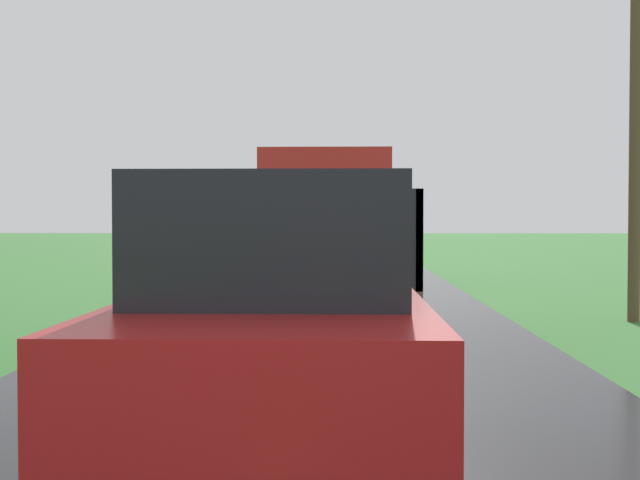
% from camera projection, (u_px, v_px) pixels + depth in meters
% --- Properties ---
extents(banana_truck_near, '(2.38, 5.82, 2.80)m').
position_uv_depth(banana_truck_near, '(325.00, 238.00, 12.35)').
color(banana_truck_near, '#2D2D30').
rests_on(banana_truck_near, road_surface).
extents(banana_truck_far, '(2.38, 5.81, 2.80)m').
position_uv_depth(banana_truck_far, '(327.00, 229.00, 22.93)').
color(banana_truck_far, '#2D2D30').
rests_on(banana_truck_far, road_surface).
extents(utility_pole_roadside, '(2.08, 0.20, 6.43)m').
position_uv_depth(utility_pole_roadside, '(635.00, 116.00, 13.60)').
color(utility_pole_roadside, brown).
rests_on(utility_pole_roadside, ground).
extents(following_car, '(1.74, 4.10, 1.92)m').
position_uv_depth(following_car, '(281.00, 328.00, 5.03)').
color(following_car, maroon).
rests_on(following_car, road_surface).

